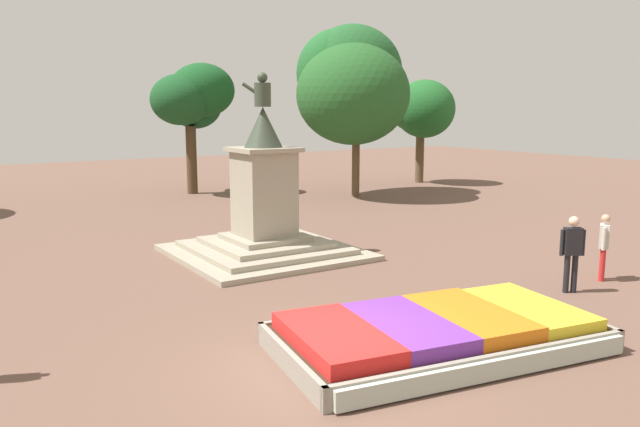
# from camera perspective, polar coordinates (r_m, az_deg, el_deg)

# --- Properties ---
(ground_plane) EXTENTS (88.28, 88.28, 0.00)m
(ground_plane) POSITION_cam_1_polar(r_m,az_deg,el_deg) (10.35, 0.60, -13.94)
(ground_plane) COLOR brown
(flower_planter) EXTENTS (6.03, 3.86, 0.61)m
(flower_planter) POSITION_cam_1_polar(r_m,az_deg,el_deg) (11.18, 10.69, -10.75)
(flower_planter) COLOR #38281C
(flower_planter) RESTS_ON ground_plane
(statue_monument) EXTENTS (4.87, 4.87, 5.11)m
(statue_monument) POSITION_cam_1_polar(r_m,az_deg,el_deg) (17.71, -5.11, -0.12)
(statue_monument) COLOR #9F9581
(statue_monument) RESTS_ON ground_plane
(pedestrian_with_handbag) EXTENTS (0.50, 0.38, 1.63)m
(pedestrian_with_handbag) POSITION_cam_1_polar(r_m,az_deg,el_deg) (16.55, 24.53, -2.44)
(pedestrian_with_handbag) COLOR red
(pedestrian_with_handbag) RESTS_ON ground_plane
(pedestrian_near_planter) EXTENTS (0.50, 0.39, 1.76)m
(pedestrian_near_planter) POSITION_cam_1_polar(r_m,az_deg,el_deg) (15.14, 22.06, -2.99)
(pedestrian_near_planter) COLOR black
(pedestrian_near_planter) RESTS_ON ground_plane
(park_tree_far_left) EXTENTS (5.85, 5.87, 8.08)m
(park_tree_far_left) POSITION_cam_1_polar(r_m,az_deg,el_deg) (29.76, 2.75, 11.88)
(park_tree_far_left) COLOR brown
(park_tree_far_left) RESTS_ON ground_plane
(park_tree_behind_statue) EXTENTS (4.06, 4.00, 6.29)m
(park_tree_behind_statue) POSITION_cam_1_polar(r_m,az_deg,el_deg) (31.08, -11.52, 10.30)
(park_tree_behind_statue) COLOR #4C3823
(park_tree_behind_statue) RESTS_ON ground_plane
(park_tree_street_side) EXTENTS (3.34, 3.74, 5.71)m
(park_tree_street_side) POSITION_cam_1_polar(r_m,az_deg,el_deg) (35.19, 9.22, 9.36)
(park_tree_street_side) COLOR brown
(park_tree_street_side) RESTS_ON ground_plane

